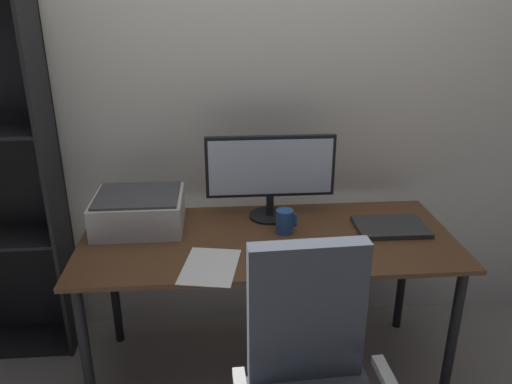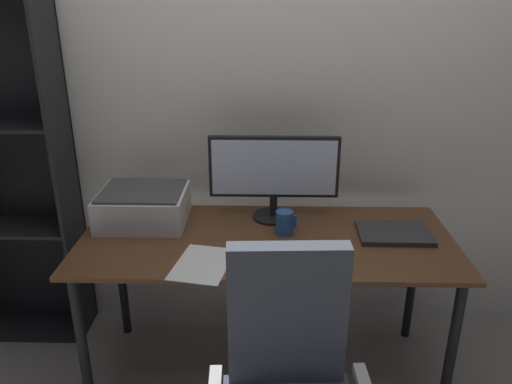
{
  "view_description": "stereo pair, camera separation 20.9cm",
  "coord_description": "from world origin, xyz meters",
  "px_view_note": "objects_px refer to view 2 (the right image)",
  "views": [
    {
      "loc": [
        -0.21,
        -1.99,
        1.75
      ],
      "look_at": [
        -0.05,
        0.03,
        0.95
      ],
      "focal_mm": 35.29,
      "sensor_mm": 36.0,
      "label": 1
    },
    {
      "loc": [
        -0.0,
        -2.0,
        1.75
      ],
      "look_at": [
        -0.05,
        0.03,
        0.95
      ],
      "focal_mm": 35.29,
      "sensor_mm": 36.0,
      "label": 2
    }
  ],
  "objects_px": {
    "monitor": "(275,172)",
    "printer": "(144,206)",
    "bookshelf": "(9,178)",
    "desk": "(267,254)",
    "mouse": "(335,259)",
    "keyboard": "(279,259)",
    "laptop": "(395,233)",
    "coffee_mug": "(285,223)"
  },
  "relations": [
    {
      "from": "monitor",
      "to": "desk",
      "type": "bearing_deg",
      "value": -98.53
    },
    {
      "from": "monitor",
      "to": "printer",
      "type": "distance_m",
      "value": 0.63
    },
    {
      "from": "mouse",
      "to": "laptop",
      "type": "bearing_deg",
      "value": 54.35
    },
    {
      "from": "desk",
      "to": "mouse",
      "type": "bearing_deg",
      "value": -37.94
    },
    {
      "from": "monitor",
      "to": "keyboard",
      "type": "relative_size",
      "value": 2.09
    },
    {
      "from": "coffee_mug",
      "to": "printer",
      "type": "relative_size",
      "value": 0.27
    },
    {
      "from": "desk",
      "to": "mouse",
      "type": "xyz_separation_m",
      "value": [
        0.27,
        -0.21,
        0.1
      ]
    },
    {
      "from": "mouse",
      "to": "bookshelf",
      "type": "height_order",
      "value": "bookshelf"
    },
    {
      "from": "monitor",
      "to": "mouse",
      "type": "bearing_deg",
      "value": -60.66
    },
    {
      "from": "monitor",
      "to": "mouse",
      "type": "height_order",
      "value": "monitor"
    },
    {
      "from": "desk",
      "to": "monitor",
      "type": "bearing_deg",
      "value": 81.47
    },
    {
      "from": "desk",
      "to": "printer",
      "type": "xyz_separation_m",
      "value": [
        -0.58,
        0.16,
        0.16
      ]
    },
    {
      "from": "monitor",
      "to": "keyboard",
      "type": "bearing_deg",
      "value": -87.91
    },
    {
      "from": "monitor",
      "to": "coffee_mug",
      "type": "relative_size",
      "value": 5.53
    },
    {
      "from": "monitor",
      "to": "printer",
      "type": "bearing_deg",
      "value": -174.6
    },
    {
      "from": "desk",
      "to": "laptop",
      "type": "distance_m",
      "value": 0.58
    },
    {
      "from": "mouse",
      "to": "bookshelf",
      "type": "bearing_deg",
      "value": 174.35
    },
    {
      "from": "bookshelf",
      "to": "monitor",
      "type": "bearing_deg",
      "value": -5.94
    },
    {
      "from": "keyboard",
      "to": "printer",
      "type": "height_order",
      "value": "printer"
    },
    {
      "from": "monitor",
      "to": "mouse",
      "type": "relative_size",
      "value": 6.32
    },
    {
      "from": "laptop",
      "to": "printer",
      "type": "distance_m",
      "value": 1.16
    },
    {
      "from": "printer",
      "to": "bookshelf",
      "type": "distance_m",
      "value": 0.76
    },
    {
      "from": "desk",
      "to": "coffee_mug",
      "type": "distance_m",
      "value": 0.16
    },
    {
      "from": "desk",
      "to": "keyboard",
      "type": "distance_m",
      "value": 0.23
    },
    {
      "from": "keyboard",
      "to": "laptop",
      "type": "distance_m",
      "value": 0.58
    },
    {
      "from": "monitor",
      "to": "keyboard",
      "type": "height_order",
      "value": "monitor"
    },
    {
      "from": "laptop",
      "to": "bookshelf",
      "type": "relative_size",
      "value": 0.18
    },
    {
      "from": "desk",
      "to": "coffee_mug",
      "type": "xyz_separation_m",
      "value": [
        0.08,
        0.04,
        0.14
      ]
    },
    {
      "from": "monitor",
      "to": "coffee_mug",
      "type": "height_order",
      "value": "monitor"
    },
    {
      "from": "laptop",
      "to": "bookshelf",
      "type": "distance_m",
      "value": 1.91
    },
    {
      "from": "desk",
      "to": "bookshelf",
      "type": "height_order",
      "value": "bookshelf"
    },
    {
      "from": "printer",
      "to": "bookshelf",
      "type": "relative_size",
      "value": 0.22
    },
    {
      "from": "monitor",
      "to": "mouse",
      "type": "distance_m",
      "value": 0.54
    },
    {
      "from": "printer",
      "to": "coffee_mug",
      "type": "bearing_deg",
      "value": -9.98
    },
    {
      "from": "keyboard",
      "to": "printer",
      "type": "relative_size",
      "value": 0.72
    },
    {
      "from": "keyboard",
      "to": "monitor",
      "type": "bearing_deg",
      "value": 89.73
    },
    {
      "from": "coffee_mug",
      "to": "printer",
      "type": "height_order",
      "value": "printer"
    },
    {
      "from": "desk",
      "to": "printer",
      "type": "bearing_deg",
      "value": 164.74
    },
    {
      "from": "laptop",
      "to": "printer",
      "type": "height_order",
      "value": "printer"
    },
    {
      "from": "mouse",
      "to": "keyboard",
      "type": "bearing_deg",
      "value": -166.79
    },
    {
      "from": "coffee_mug",
      "to": "bookshelf",
      "type": "bearing_deg",
      "value": 167.28
    },
    {
      "from": "bookshelf",
      "to": "desk",
      "type": "bearing_deg",
      "value": -15.2
    }
  ]
}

